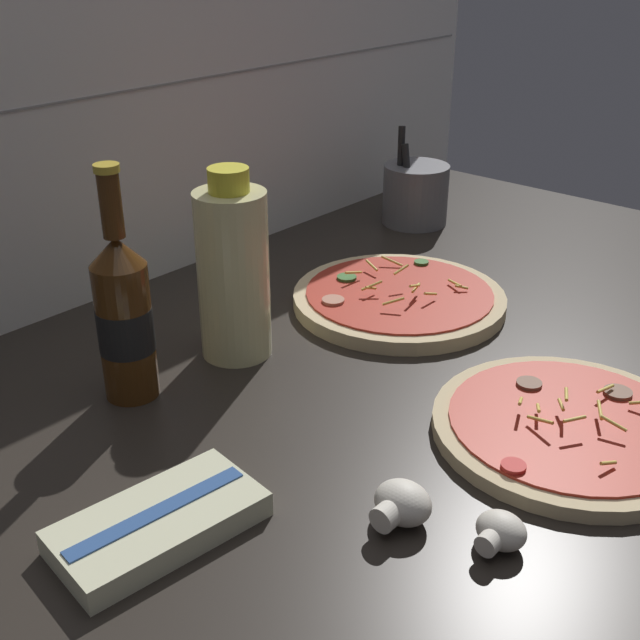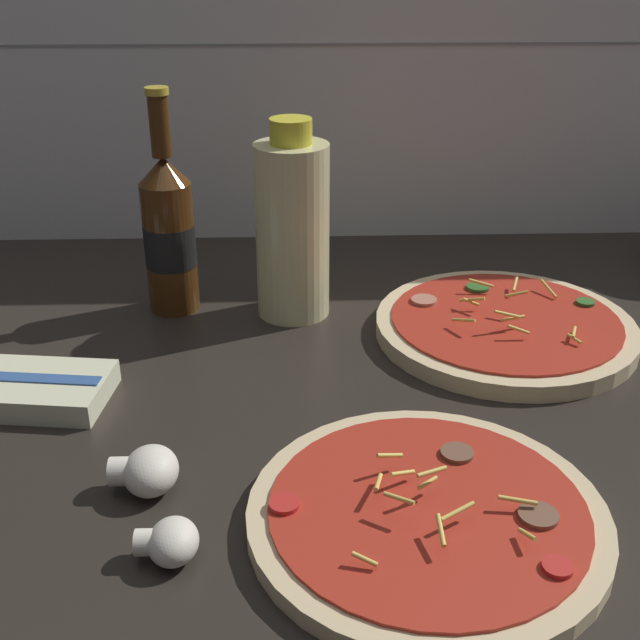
# 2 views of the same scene
# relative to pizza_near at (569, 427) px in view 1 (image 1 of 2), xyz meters

# --- Properties ---
(counter_slab) EXTENTS (1.60, 0.90, 0.03)m
(counter_slab) POSITION_rel_pizza_near_xyz_m (-0.04, 0.20, -0.02)
(counter_slab) COLOR #28231E
(counter_slab) RESTS_ON ground
(tile_backsplash) EXTENTS (1.60, 0.01, 0.60)m
(tile_backsplash) POSITION_rel_pizza_near_xyz_m (-0.04, 0.65, 0.27)
(tile_backsplash) COLOR white
(tile_backsplash) RESTS_ON ground
(pizza_near) EXTENTS (0.28, 0.28, 0.05)m
(pizza_near) POSITION_rel_pizza_near_xyz_m (0.00, 0.00, 0.00)
(pizza_near) COLOR beige
(pizza_near) RESTS_ON counter_slab
(pizza_far) EXTENTS (0.29, 0.29, 0.05)m
(pizza_far) POSITION_rel_pizza_near_xyz_m (0.14, 0.32, 0.00)
(pizza_far) COLOR beige
(pizza_far) RESTS_ON counter_slab
(beer_bottle) EXTENTS (0.06, 0.06, 0.26)m
(beer_bottle) POSITION_rel_pizza_near_xyz_m (-0.25, 0.40, 0.09)
(beer_bottle) COLOR #47280F
(beer_bottle) RESTS_ON counter_slab
(oil_bottle) EXTENTS (0.09, 0.09, 0.23)m
(oil_bottle) POSITION_rel_pizza_near_xyz_m (-0.10, 0.39, 0.10)
(oil_bottle) COLOR beige
(oil_bottle) RESTS_ON counter_slab
(mushroom_left) EXTENTS (0.05, 0.04, 0.03)m
(mushroom_left) POSITION_rel_pizza_near_xyz_m (-0.19, -0.03, 0.01)
(mushroom_left) COLOR white
(mushroom_left) RESTS_ON counter_slab
(mushroom_right) EXTENTS (0.06, 0.05, 0.04)m
(mushroom_right) POSITION_rel_pizza_near_xyz_m (-0.22, 0.05, 0.01)
(mushroom_right) COLOR white
(mushroom_right) RESTS_ON counter_slab
(utensil_crock) EXTENTS (0.11, 0.11, 0.17)m
(utensil_crock) POSITION_rel_pizza_near_xyz_m (0.43, 0.50, 0.04)
(utensil_crock) COLOR slate
(utensil_crock) RESTS_ON counter_slab
(dish_towel) EXTENTS (0.19, 0.11, 0.03)m
(dish_towel) POSITION_rel_pizza_near_xyz_m (-0.37, 0.20, 0.00)
(dish_towel) COLOR beige
(dish_towel) RESTS_ON counter_slab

